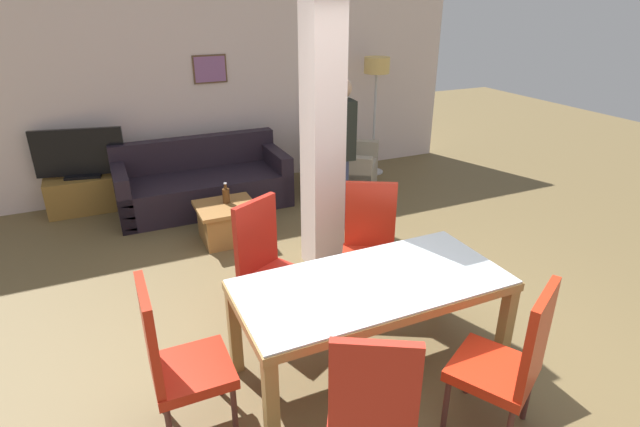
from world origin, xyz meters
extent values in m
plane|color=brown|center=(0.00, 0.00, 0.00)|extent=(18.00, 18.00, 0.00)
cube|color=beige|center=(0.00, 4.26, 1.35)|extent=(7.20, 0.06, 2.70)
cube|color=brown|center=(-0.04, 4.22, 1.60)|extent=(0.44, 0.02, 0.36)
cube|color=#8C598C|center=(-0.04, 4.21, 1.60)|extent=(0.40, 0.01, 0.32)
cube|color=beige|center=(0.34, 1.55, 1.35)|extent=(0.31, 0.35, 2.70)
cube|color=olive|center=(0.00, -0.41, 0.70)|extent=(1.84, 0.06, 0.06)
cube|color=olive|center=(0.00, 0.41, 0.70)|extent=(1.84, 0.06, 0.06)
cube|color=olive|center=(-0.89, 0.00, 0.70)|extent=(0.06, 0.75, 0.06)
cube|color=olive|center=(0.89, 0.00, 0.70)|extent=(0.06, 0.75, 0.06)
cube|color=silver|center=(0.00, 0.00, 0.73)|extent=(1.82, 0.85, 0.01)
cube|color=olive|center=(-0.87, -0.39, 0.33)|extent=(0.08, 0.08, 0.67)
cube|color=olive|center=(0.87, -0.39, 0.33)|extent=(0.08, 0.08, 0.67)
cube|color=olive|center=(-0.87, 0.39, 0.33)|extent=(0.08, 0.08, 0.67)
cube|color=olive|center=(0.87, 0.39, 0.33)|extent=(0.08, 0.08, 0.67)
cube|color=red|center=(0.41, 0.75, 0.42)|extent=(0.63, 0.63, 0.07)
cube|color=red|center=(0.51, 0.93, 0.75)|extent=(0.41, 0.26, 0.59)
cylinder|color=#4F2924|center=(0.49, 0.49, 0.19)|extent=(0.04, 0.04, 0.39)
cylinder|color=#4F2924|center=(0.16, 0.68, 0.19)|extent=(0.04, 0.04, 0.39)
cylinder|color=#4F2924|center=(0.67, 0.82, 0.19)|extent=(0.04, 0.04, 0.39)
cylinder|color=#4F2924|center=(0.34, 1.01, 0.19)|extent=(0.04, 0.04, 0.39)
cube|color=red|center=(-1.23, 0.00, 0.42)|extent=(0.46, 0.46, 0.07)
cube|color=red|center=(-1.44, 0.00, 0.75)|extent=(0.05, 0.44, 0.59)
cylinder|color=#4F2924|center=(-1.04, 0.19, 0.19)|extent=(0.04, 0.04, 0.39)
cylinder|color=#4F2924|center=(-1.04, -0.19, 0.19)|extent=(0.04, 0.04, 0.39)
cylinder|color=#4F2924|center=(-1.42, 0.19, 0.19)|extent=(0.04, 0.04, 0.39)
cube|color=red|center=(0.41, -0.75, 0.42)|extent=(0.63, 0.63, 0.07)
cube|color=red|center=(0.51, -0.93, 0.75)|extent=(0.41, 0.26, 0.59)
cylinder|color=#4F2924|center=(0.16, -0.67, 0.19)|extent=(0.04, 0.04, 0.39)
cylinder|color=#4F2924|center=(0.49, -0.49, 0.19)|extent=(0.04, 0.04, 0.39)
cylinder|color=#4F2924|center=(0.67, -0.82, 0.19)|extent=(0.04, 0.04, 0.39)
cube|color=red|center=(-0.41, -0.73, 0.42)|extent=(0.63, 0.63, 0.07)
cube|color=red|center=(-0.52, -0.91, 0.75)|extent=(0.40, 0.26, 0.59)
cylinder|color=#4F2924|center=(-0.49, -0.47, 0.19)|extent=(0.04, 0.04, 0.39)
cylinder|color=#4F2924|center=(-0.16, -0.66, 0.19)|extent=(0.04, 0.04, 0.39)
cube|color=red|center=(-0.41, 0.78, 0.42)|extent=(0.62, 0.62, 0.07)
cube|color=red|center=(-0.51, 0.96, 0.75)|extent=(0.41, 0.25, 0.59)
cylinder|color=#4F2924|center=(-0.16, 0.70, 0.19)|extent=(0.04, 0.04, 0.39)
cylinder|color=#4F2924|center=(-0.49, 0.52, 0.19)|extent=(0.04, 0.04, 0.39)
cylinder|color=#4F2924|center=(-0.34, 1.03, 0.19)|extent=(0.04, 0.04, 0.39)
cylinder|color=#4F2924|center=(-0.67, 0.85, 0.19)|extent=(0.04, 0.04, 0.39)
cube|color=black|center=(-0.41, 3.49, 0.21)|extent=(2.08, 0.92, 0.42)
cube|color=black|center=(-0.41, 3.86, 0.62)|extent=(2.08, 0.18, 0.41)
cube|color=black|center=(0.55, 3.49, 0.32)|extent=(0.16, 0.92, 0.64)
cube|color=black|center=(-1.37, 3.49, 0.32)|extent=(0.16, 0.92, 0.64)
cube|color=#A29782|center=(1.46, 3.27, 0.20)|extent=(1.23, 1.25, 0.40)
cube|color=#A29782|center=(1.18, 3.47, 0.60)|extent=(0.69, 0.86, 0.39)
cube|color=#A29782|center=(1.68, 3.59, 0.31)|extent=(0.77, 0.61, 0.62)
cube|color=#A29782|center=(1.23, 2.96, 0.31)|extent=(0.77, 0.61, 0.62)
cube|color=olive|center=(-0.38, 2.46, 0.39)|extent=(0.63, 0.60, 0.04)
cube|color=olive|center=(-0.38, 2.46, 0.18)|extent=(0.55, 0.52, 0.37)
cylinder|color=#4C2D14|center=(-0.36, 2.53, 0.49)|extent=(0.08, 0.08, 0.16)
cylinder|color=#4C2D14|center=(-0.36, 2.53, 0.60)|extent=(0.03, 0.03, 0.06)
cylinder|color=#B7B7BC|center=(-0.36, 2.53, 0.63)|extent=(0.03, 0.03, 0.01)
cube|color=olive|center=(-1.76, 3.98, 0.22)|extent=(0.93, 0.40, 0.44)
cube|color=black|center=(-1.76, 3.98, 0.45)|extent=(0.45, 0.28, 0.03)
cube|color=black|center=(-1.76, 3.98, 0.76)|extent=(1.03, 0.26, 0.57)
cylinder|color=#B7B7BC|center=(2.21, 3.78, 0.01)|extent=(0.32, 0.32, 0.02)
cylinder|color=#B7B7BC|center=(2.21, 3.78, 0.75)|extent=(0.04, 0.04, 1.45)
cylinder|color=#E5BC66|center=(2.21, 3.78, 1.58)|extent=(0.36, 0.36, 0.22)
cylinder|color=navy|center=(0.92, 2.26, 0.41)|extent=(0.13, 0.13, 0.82)
cylinder|color=navy|center=(0.94, 2.43, 0.41)|extent=(0.13, 0.13, 0.82)
cube|color=black|center=(0.93, 2.34, 1.14)|extent=(0.25, 0.40, 0.65)
sphere|color=tan|center=(0.93, 2.34, 1.58)|extent=(0.22, 0.22, 0.22)
camera|label=1|loc=(-1.51, -2.47, 2.50)|focal=28.00mm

